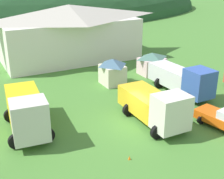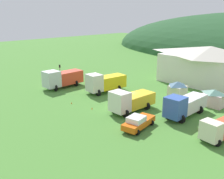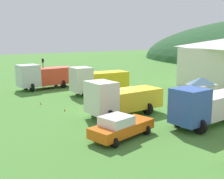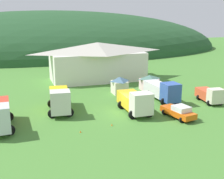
{
  "view_description": "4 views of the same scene",
  "coord_description": "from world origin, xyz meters",
  "px_view_note": "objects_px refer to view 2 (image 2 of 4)",
  "views": [
    {
      "loc": [
        -11.55,
        -18.51,
        11.73
      ],
      "look_at": [
        0.07,
        3.43,
        1.76
      ],
      "focal_mm": 48.72,
      "sensor_mm": 36.0,
      "label": 1
    },
    {
      "loc": [
        24.79,
        -26.02,
        13.3
      ],
      "look_at": [
        -2.13,
        -0.73,
        2.33
      ],
      "focal_mm": 42.03,
      "sensor_mm": 36.0,
      "label": 2
    },
    {
      "loc": [
        20.51,
        -15.38,
        6.77
      ],
      "look_at": [
        -0.62,
        -0.13,
        1.95
      ],
      "focal_mm": 44.6,
      "sensor_mm": 36.0,
      "label": 3
    },
    {
      "loc": [
        -12.69,
        -34.4,
        12.72
      ],
      "look_at": [
        -0.68,
        1.73,
        2.75
      ],
      "focal_mm": 46.82,
      "sensor_mm": 36.0,
      "label": 4
    }
  ],
  "objects_px": {
    "play_shed_cream": "(177,90)",
    "depot_building": "(210,65)",
    "traffic_light_west": "(60,73)",
    "service_pickup_orange": "(138,122)",
    "box_truck_blue": "(184,105)",
    "light_truck_cream": "(218,129)",
    "play_shed_pink": "(214,98)",
    "flatbed_truck_yellow": "(105,82)",
    "traffic_cone_mid_row": "(92,109)",
    "traffic_cone_near_pickup": "(72,104)",
    "tow_truck_silver": "(62,78)",
    "heavy_rig_striped": "(130,101)"
  },
  "relations": [
    {
      "from": "traffic_light_west",
      "to": "service_pickup_orange",
      "type": "bearing_deg",
      "value": -9.21
    },
    {
      "from": "play_shed_cream",
      "to": "depot_building",
      "type": "bearing_deg",
      "value": 92.96
    },
    {
      "from": "play_shed_cream",
      "to": "light_truck_cream",
      "type": "relative_size",
      "value": 0.55
    },
    {
      "from": "box_truck_blue",
      "to": "heavy_rig_striped",
      "type": "bearing_deg",
      "value": -58.76
    },
    {
      "from": "depot_building",
      "to": "tow_truck_silver",
      "type": "distance_m",
      "value": 27.33
    },
    {
      "from": "play_shed_pink",
      "to": "flatbed_truck_yellow",
      "type": "bearing_deg",
      "value": -157.07
    },
    {
      "from": "traffic_light_west",
      "to": "traffic_cone_near_pickup",
      "type": "height_order",
      "value": "traffic_light_west"
    },
    {
      "from": "play_shed_cream",
      "to": "service_pickup_orange",
      "type": "bearing_deg",
      "value": -76.24
    },
    {
      "from": "play_shed_pink",
      "to": "service_pickup_orange",
      "type": "xyz_separation_m",
      "value": [
        -2.49,
        -13.81,
        -0.5
      ]
    },
    {
      "from": "tow_truck_silver",
      "to": "light_truck_cream",
      "type": "height_order",
      "value": "tow_truck_silver"
    },
    {
      "from": "depot_building",
      "to": "play_shed_cream",
      "type": "xyz_separation_m",
      "value": [
        0.57,
        -11.12,
        -2.32
      ]
    },
    {
      "from": "traffic_light_west",
      "to": "heavy_rig_striped",
      "type": "bearing_deg",
      "value": -0.77
    },
    {
      "from": "play_shed_cream",
      "to": "traffic_cone_near_pickup",
      "type": "bearing_deg",
      "value": -124.74
    },
    {
      "from": "play_shed_pink",
      "to": "light_truck_cream",
      "type": "relative_size",
      "value": 0.6
    },
    {
      "from": "traffic_cone_near_pickup",
      "to": "play_shed_pink",
      "type": "bearing_deg",
      "value": 43.77
    },
    {
      "from": "tow_truck_silver",
      "to": "flatbed_truck_yellow",
      "type": "relative_size",
      "value": 1.03
    },
    {
      "from": "play_shed_pink",
      "to": "play_shed_cream",
      "type": "bearing_deg",
      "value": -171.68
    },
    {
      "from": "service_pickup_orange",
      "to": "traffic_cone_near_pickup",
      "type": "height_order",
      "value": "service_pickup_orange"
    },
    {
      "from": "play_shed_pink",
      "to": "tow_truck_silver",
      "type": "distance_m",
      "value": 25.97
    },
    {
      "from": "depot_building",
      "to": "box_truck_blue",
      "type": "distance_m",
      "value": 17.79
    },
    {
      "from": "box_truck_blue",
      "to": "traffic_cone_mid_row",
      "type": "height_order",
      "value": "box_truck_blue"
    },
    {
      "from": "tow_truck_silver",
      "to": "traffic_cone_near_pickup",
      "type": "distance_m",
      "value": 9.49
    },
    {
      "from": "traffic_cone_near_pickup",
      "to": "traffic_cone_mid_row",
      "type": "distance_m",
      "value": 3.99
    },
    {
      "from": "depot_building",
      "to": "traffic_cone_mid_row",
      "type": "xyz_separation_m",
      "value": [
        -5.02,
        -24.03,
        -3.78
      ]
    },
    {
      "from": "flatbed_truck_yellow",
      "to": "service_pickup_orange",
      "type": "height_order",
      "value": "flatbed_truck_yellow"
    },
    {
      "from": "depot_building",
      "to": "light_truck_cream",
      "type": "height_order",
      "value": "depot_building"
    },
    {
      "from": "tow_truck_silver",
      "to": "flatbed_truck_yellow",
      "type": "height_order",
      "value": "flatbed_truck_yellow"
    },
    {
      "from": "flatbed_truck_yellow",
      "to": "traffic_light_west",
      "type": "bearing_deg",
      "value": -63.41
    },
    {
      "from": "box_truck_blue",
      "to": "light_truck_cream",
      "type": "distance_m",
      "value": 6.87
    },
    {
      "from": "heavy_rig_striped",
      "to": "service_pickup_orange",
      "type": "relative_size",
      "value": 1.35
    },
    {
      "from": "play_shed_cream",
      "to": "service_pickup_orange",
      "type": "distance_m",
      "value": 13.38
    },
    {
      "from": "service_pickup_orange",
      "to": "box_truck_blue",
      "type": "bearing_deg",
      "value": 157.29
    },
    {
      "from": "light_truck_cream",
      "to": "box_truck_blue",
      "type": "bearing_deg",
      "value": -110.64
    },
    {
      "from": "play_shed_pink",
      "to": "traffic_light_west",
      "type": "distance_m",
      "value": 26.99
    },
    {
      "from": "flatbed_truck_yellow",
      "to": "service_pickup_orange",
      "type": "relative_size",
      "value": 1.41
    },
    {
      "from": "traffic_light_west",
      "to": "box_truck_blue",
      "type": "bearing_deg",
      "value": 8.58
    },
    {
      "from": "tow_truck_silver",
      "to": "play_shed_cream",
      "type": "bearing_deg",
      "value": 116.83
    },
    {
      "from": "play_shed_cream",
      "to": "light_truck_cream",
      "type": "bearing_deg",
      "value": -38.87
    },
    {
      "from": "heavy_rig_striped",
      "to": "light_truck_cream",
      "type": "bearing_deg",
      "value": 94.79
    },
    {
      "from": "depot_building",
      "to": "service_pickup_orange",
      "type": "height_order",
      "value": "depot_building"
    },
    {
      "from": "service_pickup_orange",
      "to": "traffic_cone_mid_row",
      "type": "distance_m",
      "value": 8.81
    },
    {
      "from": "play_shed_cream",
      "to": "tow_truck_silver",
      "type": "bearing_deg",
      "value": -151.31
    },
    {
      "from": "depot_building",
      "to": "box_truck_blue",
      "type": "bearing_deg",
      "value": -72.35
    },
    {
      "from": "play_shed_cream",
      "to": "light_truck_cream",
      "type": "distance_m",
      "value": 14.01
    },
    {
      "from": "heavy_rig_striped",
      "to": "traffic_cone_mid_row",
      "type": "distance_m",
      "value": 5.67
    },
    {
      "from": "heavy_rig_striped",
      "to": "box_truck_blue",
      "type": "xyz_separation_m",
      "value": [
        6.06,
        3.88,
        0.01
      ]
    },
    {
      "from": "depot_building",
      "to": "traffic_light_west",
      "type": "bearing_deg",
      "value": -132.46
    },
    {
      "from": "box_truck_blue",
      "to": "traffic_light_west",
      "type": "bearing_deg",
      "value": -82.82
    },
    {
      "from": "flatbed_truck_yellow",
      "to": "traffic_cone_mid_row",
      "type": "bearing_deg",
      "value": 41.8
    },
    {
      "from": "flatbed_truck_yellow",
      "to": "heavy_rig_striped",
      "type": "relative_size",
      "value": 1.04
    }
  ]
}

